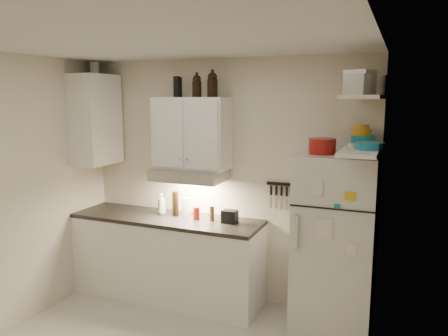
% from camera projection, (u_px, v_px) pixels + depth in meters
% --- Properties ---
extents(ceiling, '(3.20, 3.00, 0.02)m').
position_uv_depth(ceiling, '(144.00, 39.00, 3.15)').
color(ceiling, silver).
rests_on(ceiling, ground).
extents(back_wall, '(3.20, 0.02, 2.60)m').
position_uv_depth(back_wall, '(224.00, 181.00, 4.73)').
color(back_wall, beige).
rests_on(back_wall, ground).
extents(right_wall, '(0.02, 3.00, 2.60)m').
position_uv_depth(right_wall, '(368.00, 241.00, 2.75)').
color(right_wall, beige).
rests_on(right_wall, ground).
extents(base_cabinet, '(2.10, 0.60, 0.88)m').
position_uv_depth(base_cabinet, '(167.00, 259.00, 4.80)').
color(base_cabinet, white).
rests_on(base_cabinet, floor).
extents(countertop, '(2.10, 0.62, 0.04)m').
position_uv_depth(countertop, '(166.00, 219.00, 4.72)').
color(countertop, black).
rests_on(countertop, base_cabinet).
extents(upper_cabinet, '(0.80, 0.33, 0.75)m').
position_uv_depth(upper_cabinet, '(192.00, 133.00, 4.60)').
color(upper_cabinet, white).
rests_on(upper_cabinet, back_wall).
extents(side_cabinet, '(0.33, 0.55, 1.00)m').
position_uv_depth(side_cabinet, '(96.00, 120.00, 4.89)').
color(side_cabinet, white).
rests_on(side_cabinet, left_wall).
extents(range_hood, '(0.76, 0.46, 0.12)m').
position_uv_depth(range_hood, '(189.00, 175.00, 4.61)').
color(range_hood, silver).
rests_on(range_hood, back_wall).
extents(fridge, '(0.70, 0.68, 1.70)m').
position_uv_depth(fridge, '(335.00, 245.00, 4.01)').
color(fridge, silver).
rests_on(fridge, floor).
extents(shelf_hi, '(0.30, 0.95, 0.03)m').
position_uv_depth(shelf_hi, '(364.00, 97.00, 3.60)').
color(shelf_hi, white).
rests_on(shelf_hi, right_wall).
extents(shelf_lo, '(0.30, 0.95, 0.03)m').
position_uv_depth(shelf_lo, '(361.00, 150.00, 3.67)').
color(shelf_lo, white).
rests_on(shelf_lo, right_wall).
extents(knife_strip, '(0.42, 0.02, 0.03)m').
position_uv_depth(knife_strip, '(287.00, 185.00, 4.44)').
color(knife_strip, black).
rests_on(knife_strip, back_wall).
extents(dutch_oven, '(0.26, 0.26, 0.14)m').
position_uv_depth(dutch_oven, '(322.00, 146.00, 3.87)').
color(dutch_oven, maroon).
rests_on(dutch_oven, fridge).
extents(book_stack, '(0.23, 0.27, 0.08)m').
position_uv_depth(book_stack, '(368.00, 152.00, 3.65)').
color(book_stack, gold).
rests_on(book_stack, fridge).
extents(spice_jar, '(0.07, 0.07, 0.10)m').
position_uv_depth(spice_jar, '(352.00, 150.00, 3.76)').
color(spice_jar, silver).
rests_on(spice_jar, fridge).
extents(stock_pot, '(0.25, 0.25, 0.17)m').
position_uv_depth(stock_pot, '(373.00, 85.00, 3.87)').
color(stock_pot, silver).
rests_on(stock_pot, shelf_hi).
extents(tin_a, '(0.26, 0.25, 0.20)m').
position_uv_depth(tin_a, '(360.00, 83.00, 3.52)').
color(tin_a, '#AAAAAD').
rests_on(tin_a, shelf_hi).
extents(tin_b, '(0.19, 0.19, 0.15)m').
position_uv_depth(tin_b, '(357.00, 84.00, 3.25)').
color(tin_b, '#AAAAAD').
rests_on(tin_b, shelf_hi).
extents(bowl_teal, '(0.21, 0.21, 0.09)m').
position_uv_depth(bowl_teal, '(363.00, 140.00, 3.93)').
color(bowl_teal, teal).
rests_on(bowl_teal, shelf_lo).
extents(bowl_orange, '(0.17, 0.17, 0.05)m').
position_uv_depth(bowl_orange, '(362.00, 132.00, 3.94)').
color(bowl_orange, orange).
rests_on(bowl_orange, bowl_teal).
extents(bowl_yellow, '(0.13, 0.13, 0.04)m').
position_uv_depth(bowl_yellow, '(362.00, 127.00, 3.94)').
color(bowl_yellow, gold).
rests_on(bowl_yellow, bowl_orange).
extents(plates, '(0.31, 0.31, 0.06)m').
position_uv_depth(plates, '(370.00, 146.00, 3.57)').
color(plates, teal).
rests_on(plates, shelf_lo).
extents(growler_a, '(0.10, 0.10, 0.23)m').
position_uv_depth(growler_a, '(197.00, 86.00, 4.42)').
color(growler_a, black).
rests_on(growler_a, upper_cabinet).
extents(growler_b, '(0.14, 0.14, 0.25)m').
position_uv_depth(growler_b, '(212.00, 84.00, 4.37)').
color(growler_b, black).
rests_on(growler_b, upper_cabinet).
extents(thermos_a, '(0.10, 0.10, 0.22)m').
position_uv_depth(thermos_a, '(177.00, 87.00, 4.60)').
color(thermos_a, black).
rests_on(thermos_a, upper_cabinet).
extents(thermos_b, '(0.08, 0.08, 0.21)m').
position_uv_depth(thermos_b, '(179.00, 87.00, 4.61)').
color(thermos_b, black).
rests_on(thermos_b, upper_cabinet).
extents(side_jar, '(0.11, 0.11, 0.14)m').
position_uv_depth(side_jar, '(94.00, 68.00, 4.89)').
color(side_jar, silver).
rests_on(side_jar, side_cabinet).
extents(soap_bottle, '(0.11, 0.11, 0.26)m').
position_uv_depth(soap_bottle, '(162.00, 202.00, 4.81)').
color(soap_bottle, white).
rests_on(soap_bottle, countertop).
extents(pepper_mill, '(0.05, 0.05, 0.16)m').
position_uv_depth(pepper_mill, '(212.00, 213.00, 4.55)').
color(pepper_mill, brown).
rests_on(pepper_mill, countertop).
extents(oil_bottle, '(0.06, 0.06, 0.26)m').
position_uv_depth(oil_bottle, '(174.00, 203.00, 4.80)').
color(oil_bottle, '#365D17').
rests_on(oil_bottle, countertop).
extents(vinegar_bottle, '(0.06, 0.06, 0.27)m').
position_uv_depth(vinegar_bottle, '(176.00, 204.00, 4.73)').
color(vinegar_bottle, black).
rests_on(vinegar_bottle, countertop).
extents(clear_bottle, '(0.08, 0.08, 0.20)m').
position_uv_depth(clear_bottle, '(186.00, 207.00, 4.72)').
color(clear_bottle, silver).
rests_on(clear_bottle, countertop).
extents(red_jar, '(0.07, 0.07, 0.13)m').
position_uv_depth(red_jar, '(196.00, 213.00, 4.61)').
color(red_jar, maroon).
rests_on(red_jar, countertop).
extents(caddy, '(0.16, 0.11, 0.13)m').
position_uv_depth(caddy, '(230.00, 217.00, 4.48)').
color(caddy, black).
rests_on(caddy, countertop).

